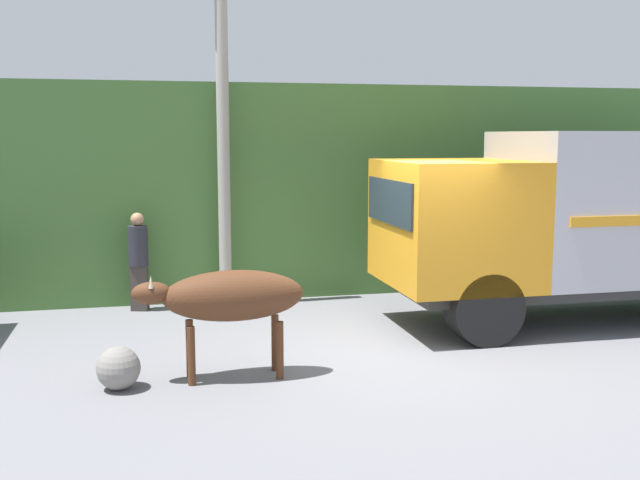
# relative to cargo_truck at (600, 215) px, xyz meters

# --- Properties ---
(ground_plane) EXTENTS (60.00, 60.00, 0.00)m
(ground_plane) POSITION_rel_cargo_truck_xyz_m (-3.50, -0.84, -1.64)
(ground_plane) COLOR slate
(hillside_embankment) EXTENTS (32.00, 5.14, 3.74)m
(hillside_embankment) POSITION_rel_cargo_truck_xyz_m (-3.50, 5.19, 0.23)
(hillside_embankment) COLOR #426B33
(hillside_embankment) RESTS_ON ground_plane
(cargo_truck) EXTENTS (6.52, 2.26, 2.91)m
(cargo_truck) POSITION_rel_cargo_truck_xyz_m (0.00, 0.00, 0.00)
(cargo_truck) COLOR #2D2D2D
(cargo_truck) RESTS_ON ground_plane
(brown_cow) EXTENTS (1.99, 0.60, 1.29)m
(brown_cow) POSITION_rel_cargo_truck_xyz_m (-5.84, -1.53, -0.67)
(brown_cow) COLOR #512D19
(brown_cow) RESTS_ON ground_plane
(pedestrian_on_hill) EXTENTS (0.39, 0.39, 1.61)m
(pedestrian_on_hill) POSITION_rel_cargo_truck_xyz_m (-6.91, 2.26, -0.75)
(pedestrian_on_hill) COLOR #38332D
(pedestrian_on_hill) RESTS_ON ground_plane
(utility_pole) EXTENTS (0.90, 0.21, 5.90)m
(utility_pole) POSITION_rel_cargo_truck_xyz_m (-5.50, 2.32, 1.43)
(utility_pole) COLOR #9E998E
(utility_pole) RESTS_ON ground_plane
(roadside_rock) EXTENTS (0.49, 0.49, 0.49)m
(roadside_rock) POSITION_rel_cargo_truck_xyz_m (-7.12, -1.66, -1.39)
(roadside_rock) COLOR gray
(roadside_rock) RESTS_ON ground_plane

